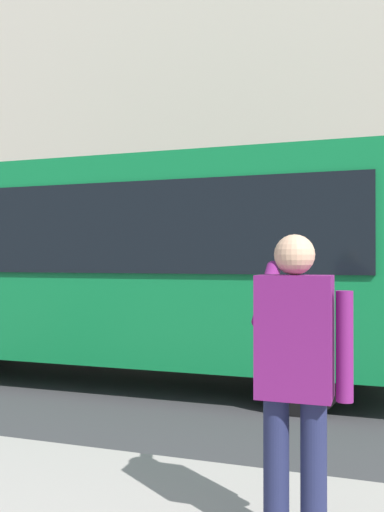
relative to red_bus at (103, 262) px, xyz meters
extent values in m
plane|color=#38383A|center=(-3.28, -0.30, -1.68)|extent=(60.00, 60.00, 0.00)
cube|color=beige|center=(-3.28, -7.10, 4.32)|extent=(28.00, 0.80, 12.00)
cube|color=#0F7238|center=(-0.02, -0.01, 0.02)|extent=(9.00, 2.50, 2.60)
cube|color=black|center=(-0.02, 1.25, 0.42)|extent=(7.60, 0.06, 1.10)
cylinder|color=black|center=(-3.02, -1.11, -1.18)|extent=(1.00, 0.28, 1.00)
cylinder|color=black|center=(-3.02, 1.09, -1.18)|extent=(1.00, 0.28, 1.00)
cylinder|color=#1E2347|center=(-3.53, 4.30, -1.12)|extent=(0.14, 0.14, 0.82)
cylinder|color=#1E2347|center=(-3.33, 4.30, -1.12)|extent=(0.14, 0.14, 0.82)
cube|color=#6B1960|center=(-3.43, 4.30, -0.38)|extent=(0.40, 0.24, 0.66)
sphere|color=#D8A884|center=(-3.43, 4.30, 0.06)|extent=(0.22, 0.22, 0.22)
cylinder|color=#6B1960|center=(-3.69, 4.30, -0.42)|extent=(0.09, 0.09, 0.58)
cylinder|color=#6B1960|center=(-3.25, 4.14, -0.16)|extent=(0.09, 0.48, 0.37)
cube|color=black|center=(-3.33, 4.00, 0.04)|extent=(0.07, 0.01, 0.14)
camera|label=1|loc=(-3.87, 7.31, 0.03)|focal=38.98mm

